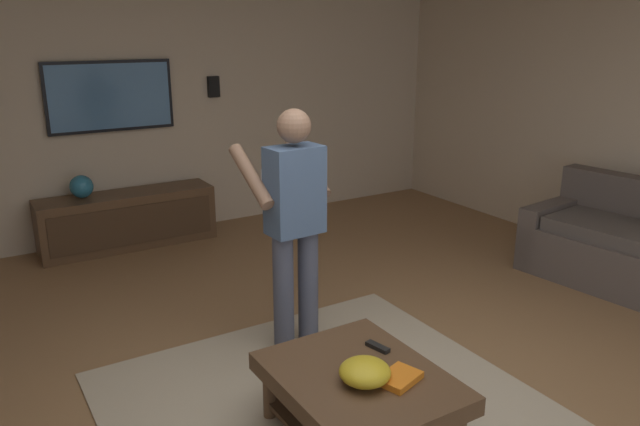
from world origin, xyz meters
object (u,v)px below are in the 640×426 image
Objects in this scene: bowl at (365,372)px; vase_round at (81,187)px; media_console at (128,220)px; remote_black at (378,347)px; book at (399,378)px; wall_speaker_left at (214,87)px; remote_white at (399,377)px; coffee_table at (359,391)px; tv at (110,96)px; person_standing at (294,216)px.

vase_round is (3.85, 0.59, 0.20)m from bowl.
remote_black is (-3.57, -0.46, 0.14)m from media_console.
wall_speaker_left is (4.14, -0.73, 1.10)m from book.
remote_white is 0.68× the size of wall_speaker_left.
vase_round reaches higher than coffee_table.
book is at bearing -140.82° from coffee_table.
tv is at bearing -64.15° from vase_round.
media_console is 0.55m from vase_round.
tv reaches higher than book.
wall_speaker_left is at bearing 90.70° from tv.
vase_round is (3.94, 0.75, 0.24)m from book.
tv is at bearing 2.79° from bowl.
coffee_table is 0.82× the size of tv.
person_standing is 2.81m from vase_round.
remote_white is at bearing -137.31° from coffee_table.
remote_black is at bearing 102.78° from remote_white.
bowl reaches higher than coffee_table.
book is at bearing 169.98° from wall_speaker_left.
media_console is 2.74m from person_standing.
coffee_table is at bearing -170.73° from vase_round.
remote_white is at bearing 5.30° from media_console.
tv is 8.13× the size of remote_white.
book is (-0.01, 0.01, 0.01)m from remote_white.
person_standing is 7.45× the size of vase_round.
wall_speaker_left is at bearing -82.13° from vase_round.
bowl is (-1.18, 0.25, -0.47)m from person_standing.
bowl is at bearing -171.26° from vase_round.
tv reaches higher than media_console.
remote_black is at bearing 6.83° from tv.
media_console reaches higher than coffee_table.
wall_speaker_left is at bearing -12.24° from coffee_table.
remote_black is at bearing 7.29° from media_console.
tv is 5.54× the size of book.
person_standing is 6.19× the size of bowl.
bowl is at bearing -173.34° from remote_white.
person_standing is (-2.62, -0.45, 0.66)m from media_console.
vase_round is (3.92, 0.75, 0.25)m from remote_white.
media_console is 1.39× the size of tv.
person_standing is at bearing -12.14° from bowl.
remote_black is at bearing -166.76° from vase_round.
remote_white is at bearing 172.27° from person_standing.
vase_round is (3.61, 0.85, 0.25)m from remote_black.
bowl is at bearing -59.90° from remote_black.
bowl is at bearing 2.79° from tv.
coffee_table is 0.23m from remote_white.
coffee_table is 4.55× the size of book.
person_standing is (-2.86, -0.45, -0.54)m from tv.
person_standing is (1.10, -0.23, 0.64)m from coffee_table.
remote_white is (-4.11, -0.36, -1.07)m from tv.
media_console is at bearing 3.40° from coffee_table.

